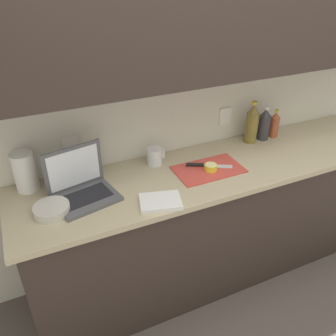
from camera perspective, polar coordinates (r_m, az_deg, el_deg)
ground_plane at (r=2.83m, az=7.12°, el=-15.29°), size 12.00×12.00×0.00m
wall_back at (r=2.21m, az=6.60°, el=18.36°), size 5.20×0.38×2.60m
counter_unit at (r=2.53m, az=8.24°, el=-7.90°), size 2.59×0.61×0.90m
laptop at (r=1.99m, az=-13.75°, el=-2.75°), size 0.37×0.32×0.27m
cutting_board at (r=2.21m, az=6.51°, el=-0.21°), size 0.42×0.25×0.01m
knife at (r=2.22m, az=5.32°, el=0.48°), size 0.27×0.16×0.02m
lemon_half_cut at (r=2.18m, az=6.88°, el=0.12°), size 0.08×0.08×0.04m
bottle_green_soda at (r=2.68m, az=16.71°, el=6.68°), size 0.06×0.06×0.21m
bottle_oil_tall at (r=2.61m, az=15.18°, el=6.75°), size 0.08×0.08×0.25m
bottle_water_clear at (r=2.54m, az=13.31°, el=6.92°), size 0.08×0.08×0.30m
measuring_cup at (r=2.23m, az=-2.16°, el=1.90°), size 0.12×0.10×0.11m
bowl_white at (r=1.93m, az=-18.14°, el=-6.35°), size 0.18×0.18×0.05m
paper_towel_roll at (r=2.11m, az=-21.98°, el=-0.54°), size 0.12×0.12×0.23m
dish_towel at (r=1.90m, az=-1.23°, el=-5.41°), size 0.25×0.21×0.02m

